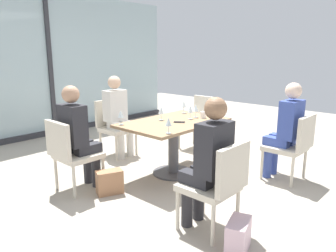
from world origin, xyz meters
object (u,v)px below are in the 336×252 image
wine_glass_2 (168,122)px  person_front_right (286,127)px  chair_front_right (293,144)px  wine_glass_1 (121,114)px  dining_table_main (174,134)px  chair_far_right (200,119)px  wine_glass_4 (196,108)px  handbag_1 (238,236)px  chair_near_window (114,124)px  chair_front_left (218,182)px  handbag_0 (110,182)px  cell_phone_on_table (179,122)px  wine_glass_3 (190,109)px  coffee_cup (203,115)px  chair_far_left (71,151)px  wine_glass_5 (161,110)px  wine_glass_0 (184,104)px  person_near_window (118,112)px  person_far_left (78,133)px  person_front_left (208,158)px

wine_glass_2 → person_front_right: bearing=-30.0°
chair_front_right → wine_glass_1: size_ratio=4.70×
wine_glass_1 → dining_table_main: bearing=-31.2°
chair_far_right → wine_glass_4: size_ratio=4.70×
handbag_1 → chair_near_window: bearing=53.7°
chair_front_left → handbag_0: (-0.14, 1.40, -0.36)m
wine_glass_4 → dining_table_main: bearing=170.9°
dining_table_main → cell_phone_on_table: bearing=-90.5°
chair_front_right → wine_glass_3: wine_glass_3 is taller
coffee_cup → cell_phone_on_table: coffee_cup is taller
chair_far_left → wine_glass_5: bearing=-15.6°
wine_glass_0 → chair_far_right: bearing=18.4°
dining_table_main → person_near_window: 1.17m
chair_near_window → wine_glass_2: bearing=-107.3°
person_far_left → cell_phone_on_table: size_ratio=8.75×
person_far_left → chair_front_left: bearing=-80.6°
wine_glass_3 → wine_glass_4: bearing=4.1°
chair_front_right → wine_glass_2: size_ratio=4.70×
chair_front_left → person_near_window: bearing=71.1°
wine_glass_3 → cell_phone_on_table: 0.29m
person_far_left → wine_glass_2: 1.09m
person_front_left → wine_glass_2: size_ratio=6.81×
person_far_left → coffee_cup: (1.55, -0.67, 0.08)m
person_far_left → wine_glass_0: size_ratio=6.81×
person_front_right → handbag_0: size_ratio=4.20×
chair_far_left → chair_front_left: size_ratio=1.00×
person_far_left → person_front_right: (1.96, -1.67, 0.00)m
handbag_1 → handbag_0: bearing=73.0°
person_front_left → wine_glass_2: (0.32, 0.78, 0.16)m
chair_near_window → person_front_right: size_ratio=0.69×
chair_far_right → coffee_cup: 1.08m
wine_glass_4 → coffee_cup: (0.04, -0.10, -0.09)m
chair_far_left → handbag_0: size_ratio=2.90×
chair_far_left → wine_glass_0: bearing=-7.7°
chair_front_right → wine_glass_5: bearing=121.6°
chair_far_left → person_front_left: 1.73m
wine_glass_0 → handbag_1: wine_glass_0 is taller
chair_front_left → cell_phone_on_table: size_ratio=6.04×
chair_front_left → wine_glass_4: size_ratio=4.70×
person_far_left → wine_glass_1: size_ratio=6.81×
wine_glass_3 → coffee_cup: wine_glass_3 is taller
chair_far_right → chair_near_window: bearing=148.1°
wine_glass_0 → wine_glass_1: size_ratio=1.00×
wine_glass_0 → coffee_cup: (-0.10, -0.43, -0.09)m
chair_front_left → wine_glass_0: size_ratio=4.70×
wine_glass_3 → handbag_0: size_ratio=0.62×
chair_front_left → coffee_cup: size_ratio=9.67×
handbag_1 → chair_far_left: bearing=79.9°
chair_front_right → handbag_1: 1.85m
person_front_right → handbag_0: bearing=144.5°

